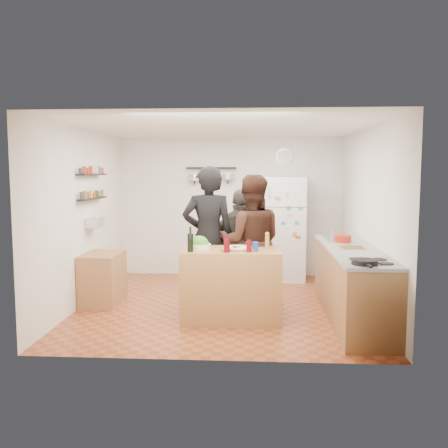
# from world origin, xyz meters

# --- Properties ---
(room_shell) EXTENTS (4.20, 4.20, 4.20)m
(room_shell) POSITION_xyz_m (0.00, 0.39, 1.25)
(room_shell) COLOR brown
(room_shell) RESTS_ON ground
(prep_island) EXTENTS (1.25, 0.72, 0.91)m
(prep_island) POSITION_xyz_m (0.15, -0.68, 0.46)
(prep_island) COLOR #A8753D
(prep_island) RESTS_ON floor
(pizza_board) EXTENTS (0.42, 0.34, 0.02)m
(pizza_board) POSITION_xyz_m (0.23, -0.70, 0.92)
(pizza_board) COLOR brown
(pizza_board) RESTS_ON prep_island
(pizza) EXTENTS (0.34, 0.34, 0.02)m
(pizza) POSITION_xyz_m (0.23, -0.70, 0.94)
(pizza) COLOR beige
(pizza) RESTS_ON pizza_board
(salad_bowl) EXTENTS (0.30, 0.30, 0.06)m
(salad_bowl) POSITION_xyz_m (-0.27, -0.63, 0.94)
(salad_bowl) COLOR silver
(salad_bowl) RESTS_ON prep_island
(wine_bottle) EXTENTS (0.07, 0.07, 0.22)m
(wine_bottle) POSITION_xyz_m (-0.35, -0.90, 1.02)
(wine_bottle) COLOR black
(wine_bottle) RESTS_ON prep_island
(wine_glass_near) EXTENTS (0.08, 0.08, 0.18)m
(wine_glass_near) POSITION_xyz_m (0.10, -0.92, 1.00)
(wine_glass_near) COLOR #51070D
(wine_glass_near) RESTS_ON prep_island
(wine_glass_far) EXTENTS (0.06, 0.06, 0.15)m
(wine_glass_far) POSITION_xyz_m (0.37, -0.88, 0.99)
(wine_glass_far) COLOR #5C070F
(wine_glass_far) RESTS_ON prep_island
(pepper_mill) EXTENTS (0.05, 0.05, 0.17)m
(pepper_mill) POSITION_xyz_m (0.60, -0.63, 1.00)
(pepper_mill) COLOR #AC7D48
(pepper_mill) RESTS_ON prep_island
(salt_canister) EXTENTS (0.07, 0.07, 0.12)m
(salt_canister) POSITION_xyz_m (0.45, -0.80, 0.97)
(salt_canister) COLOR #1B3C98
(salt_canister) RESTS_ON prep_island
(person_left) EXTENTS (0.78, 0.56, 1.97)m
(person_left) POSITION_xyz_m (-0.20, -0.13, 0.99)
(person_left) COLOR black
(person_left) RESTS_ON floor
(person_center) EXTENTS (0.92, 0.73, 1.85)m
(person_center) POSITION_xyz_m (0.38, -0.15, 0.93)
(person_center) COLOR black
(person_center) RESTS_ON floor
(person_back) EXTENTS (1.04, 0.66, 1.64)m
(person_back) POSITION_xyz_m (0.24, 0.32, 0.82)
(person_back) COLOR #2F2C29
(person_back) RESTS_ON floor
(counter_run) EXTENTS (0.63, 2.63, 0.90)m
(counter_run) POSITION_xyz_m (1.70, -0.55, 0.45)
(counter_run) COLOR #9E7042
(counter_run) RESTS_ON floor
(stove_top) EXTENTS (0.60, 0.62, 0.02)m
(stove_top) POSITION_xyz_m (1.70, -1.50, 0.91)
(stove_top) COLOR white
(stove_top) RESTS_ON counter_run
(skillet) EXTENTS (0.28, 0.28, 0.05)m
(skillet) POSITION_xyz_m (1.60, -1.67, 0.95)
(skillet) COLOR black
(skillet) RESTS_ON stove_top
(sink) EXTENTS (0.50, 0.80, 0.03)m
(sink) POSITION_xyz_m (1.70, 0.30, 0.92)
(sink) COLOR silver
(sink) RESTS_ON counter_run
(cutting_board) EXTENTS (0.30, 0.40, 0.02)m
(cutting_board) POSITION_xyz_m (1.70, -0.48, 0.91)
(cutting_board) COLOR olive
(cutting_board) RESTS_ON counter_run
(red_bowl) EXTENTS (0.24, 0.24, 0.10)m
(red_bowl) POSITION_xyz_m (1.65, -0.03, 0.97)
(red_bowl) COLOR #9E1F12
(red_bowl) RESTS_ON counter_run
(fridge) EXTENTS (0.70, 0.68, 1.80)m
(fridge) POSITION_xyz_m (0.95, 1.75, 0.90)
(fridge) COLOR white
(fridge) RESTS_ON floor
(wall_clock) EXTENTS (0.30, 0.03, 0.30)m
(wall_clock) POSITION_xyz_m (0.95, 2.08, 2.15)
(wall_clock) COLOR silver
(wall_clock) RESTS_ON back_wall
(spice_shelf_lower) EXTENTS (0.12, 1.00, 0.02)m
(spice_shelf_lower) POSITION_xyz_m (-1.93, 0.20, 1.50)
(spice_shelf_lower) COLOR black
(spice_shelf_lower) RESTS_ON left_wall
(spice_shelf_upper) EXTENTS (0.12, 1.00, 0.02)m
(spice_shelf_upper) POSITION_xyz_m (-1.93, 0.20, 1.85)
(spice_shelf_upper) COLOR black
(spice_shelf_upper) RESTS_ON left_wall
(produce_basket) EXTENTS (0.18, 0.35, 0.14)m
(produce_basket) POSITION_xyz_m (-1.90, 0.20, 1.15)
(produce_basket) COLOR silver
(produce_basket) RESTS_ON left_wall
(side_table) EXTENTS (0.50, 0.80, 0.73)m
(side_table) POSITION_xyz_m (-1.74, -0.02, 0.36)
(side_table) COLOR #9E6A42
(side_table) RESTS_ON floor
(pot_rack) EXTENTS (0.90, 0.04, 0.04)m
(pot_rack) POSITION_xyz_m (-0.35, 2.00, 1.95)
(pot_rack) COLOR black
(pot_rack) RESTS_ON back_wall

